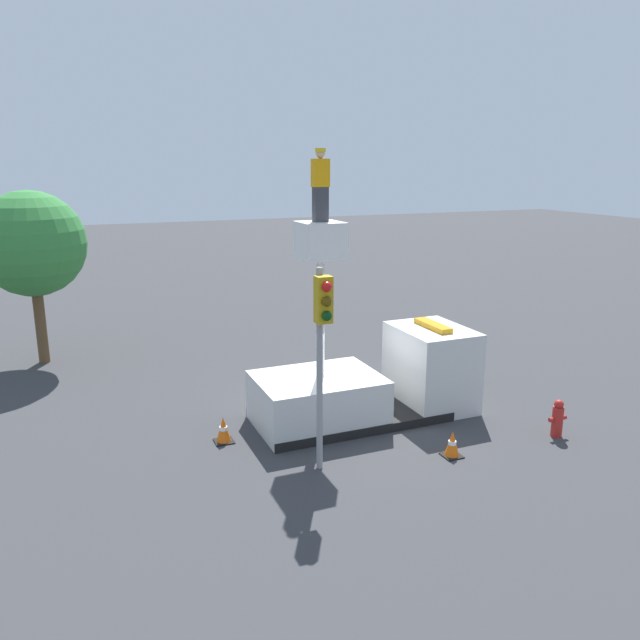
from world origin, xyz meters
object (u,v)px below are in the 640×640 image
at_px(traffic_light_pole, 322,331).
at_px(fire_hydrant, 558,418).
at_px(traffic_cone_rear, 223,430).
at_px(bucket_truck, 371,381).
at_px(tree_left_bg, 32,244).
at_px(worker, 320,185).
at_px(traffic_cone_curbside, 452,444).

distance_m(traffic_light_pole, fire_hydrant, 6.82).
bearing_deg(traffic_cone_rear, fire_hydrant, -20.31).
height_order(bucket_truck, traffic_light_pole, bucket_truck).
relative_size(traffic_light_pole, tree_left_bg, 0.78).
bearing_deg(fire_hydrant, tree_left_bg, 136.18).
distance_m(worker, traffic_light_pole, 3.92).
xyz_separation_m(traffic_cone_curbside, tree_left_bg, (-8.97, 11.49, 3.81)).
bearing_deg(fire_hydrant, worker, 150.08).
xyz_separation_m(bucket_truck, worker, (-1.48, 0.00, 5.22)).
bearing_deg(traffic_cone_curbside, worker, 126.09).
xyz_separation_m(traffic_light_pole, tree_left_bg, (-5.87, 10.96, 0.83)).
relative_size(bucket_truck, traffic_light_pole, 1.31).
bearing_deg(traffic_cone_rear, traffic_cone_curbside, -30.70).
height_order(worker, tree_left_bg, worker).
distance_m(worker, tree_left_bg, 11.15).
height_order(traffic_light_pole, traffic_cone_rear, traffic_light_pole).
distance_m(worker, traffic_cone_curbside, 6.94).
bearing_deg(worker, fire_hydrant, -29.92).
bearing_deg(worker, tree_left_bg, 128.57).
height_order(worker, traffic_light_pole, worker).
distance_m(fire_hydrant, tree_left_bg, 17.10).
height_order(bucket_truck, traffic_cone_curbside, bucket_truck).
bearing_deg(traffic_cone_curbside, traffic_light_pole, 170.22).
xyz_separation_m(worker, fire_hydrant, (5.23, -3.01, -5.73)).
bearing_deg(worker, traffic_cone_curbside, -53.91).
height_order(bucket_truck, fire_hydrant, bucket_truck).
bearing_deg(worker, bucket_truck, 0.00).
xyz_separation_m(bucket_truck, fire_hydrant, (3.76, -3.01, -0.51)).
bearing_deg(fire_hydrant, bucket_truck, 141.29).
distance_m(fire_hydrant, traffic_cone_rear, 8.40).
height_order(traffic_light_pole, fire_hydrant, traffic_light_pole).
height_order(traffic_light_pole, tree_left_bg, tree_left_bg).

